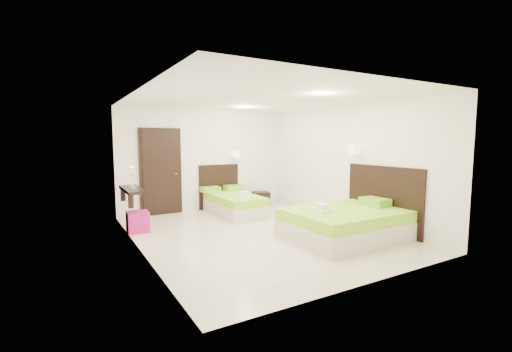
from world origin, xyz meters
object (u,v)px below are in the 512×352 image
bed_single (233,202)px  ottoman (138,222)px  bed_double (348,222)px  nightstand (261,198)px

bed_single → ottoman: (-2.40, -0.60, -0.08)m
bed_double → nightstand: size_ratio=4.94×
bed_single → nightstand: bed_single is taller
bed_double → ottoman: 4.10m
nightstand → ottoman: (-3.58, -1.19, 0.01)m
bed_single → nightstand: size_ratio=4.41×
bed_single → ottoman: 2.47m
bed_single → ottoman: bearing=-166.0°
ottoman → nightstand: bearing=18.3°
nightstand → ottoman: 3.78m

